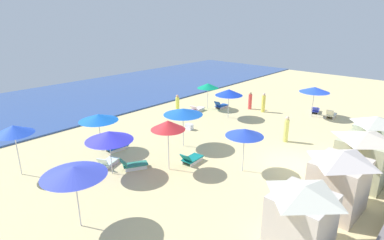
{
  "coord_description": "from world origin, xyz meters",
  "views": [
    {
      "loc": [
        -15.57,
        -6.39,
        7.9
      ],
      "look_at": [
        -0.31,
        7.27,
        1.04
      ],
      "focal_mm": 29.37,
      "sensor_mm": 36.0,
      "label": 1
    }
  ],
  "objects_px": {
    "umbrella_5": "(168,125)",
    "beachgoer_3": "(286,130)",
    "umbrella_2": "(74,171)",
    "umbrella_6": "(13,130)",
    "umbrella_0": "(229,92)",
    "beachgoer_0": "(250,101)",
    "lounge_chair_3_0": "(108,162)",
    "lounge_chair_3_1": "(133,165)",
    "cabana_1": "(339,181)",
    "umbrella_3": "(109,136)",
    "cabana_3": "(373,139)",
    "lounge_chair_8_0": "(331,115)",
    "umbrella_8": "(315,90)",
    "umbrella_7": "(245,132)",
    "umbrella_9": "(98,117)",
    "lounge_chair_1_1": "(197,109)",
    "cabana_2": "(363,157)",
    "beachgoer_2": "(177,105)",
    "lounge_chair_5_0": "(191,159)",
    "lounge_chair_9_0": "(115,147)",
    "cooler_box_0": "(189,127)",
    "lounge_chair_8_1": "(315,110)",
    "cabana_0": "(301,217)",
    "lounge_chair_1_0": "(221,105)",
    "umbrella_1": "(208,86)",
    "beachgoer_1": "(263,103)"
  },
  "relations": [
    {
      "from": "umbrella_5",
      "to": "beachgoer_3",
      "type": "relative_size",
      "value": 1.6
    },
    {
      "from": "umbrella_2",
      "to": "umbrella_6",
      "type": "relative_size",
      "value": 0.96
    },
    {
      "from": "umbrella_0",
      "to": "beachgoer_0",
      "type": "xyz_separation_m",
      "value": [
        3.33,
        0.03,
        -1.38
      ]
    },
    {
      "from": "umbrella_2",
      "to": "lounge_chair_3_0",
      "type": "relative_size",
      "value": 1.87
    },
    {
      "from": "lounge_chair_3_1",
      "to": "cabana_1",
      "type": "bearing_deg",
      "value": -132.0
    },
    {
      "from": "umbrella_0",
      "to": "umbrella_3",
      "type": "distance_m",
      "value": 11.85
    },
    {
      "from": "cabana_3",
      "to": "lounge_chair_8_0",
      "type": "relative_size",
      "value": 1.99
    },
    {
      "from": "umbrella_8",
      "to": "lounge_chair_8_0",
      "type": "bearing_deg",
      "value": -60.24
    },
    {
      "from": "umbrella_7",
      "to": "umbrella_9",
      "type": "distance_m",
      "value": 8.68
    },
    {
      "from": "lounge_chair_1_1",
      "to": "lounge_chair_3_0",
      "type": "distance_m",
      "value": 11.53
    },
    {
      "from": "cabana_2",
      "to": "lounge_chair_3_1",
      "type": "height_order",
      "value": "cabana_2"
    },
    {
      "from": "umbrella_6",
      "to": "beachgoer_2",
      "type": "height_order",
      "value": "umbrella_6"
    },
    {
      "from": "lounge_chair_5_0",
      "to": "cabana_2",
      "type": "bearing_deg",
      "value": -156.84
    },
    {
      "from": "lounge_chair_9_0",
      "to": "cooler_box_0",
      "type": "height_order",
      "value": "lounge_chair_9_0"
    },
    {
      "from": "umbrella_2",
      "to": "beachgoer_3",
      "type": "distance_m",
      "value": 13.77
    },
    {
      "from": "cabana_3",
      "to": "beachgoer_3",
      "type": "distance_m",
      "value": 4.95
    },
    {
      "from": "cabana_1",
      "to": "beachgoer_2",
      "type": "height_order",
      "value": "cabana_1"
    },
    {
      "from": "cabana_3",
      "to": "cooler_box_0",
      "type": "xyz_separation_m",
      "value": [
        -2.97,
        11.15,
        -1.17
      ]
    },
    {
      "from": "umbrella_2",
      "to": "lounge_chair_8_1",
      "type": "xyz_separation_m",
      "value": [
        21.2,
        -1.01,
        -2.17
      ]
    },
    {
      "from": "cabana_0",
      "to": "umbrella_0",
      "type": "distance_m",
      "value": 15.08
    },
    {
      "from": "umbrella_2",
      "to": "lounge_chair_3_0",
      "type": "height_order",
      "value": "umbrella_2"
    },
    {
      "from": "cabana_0",
      "to": "lounge_chair_1_0",
      "type": "distance_m",
      "value": 17.84
    },
    {
      "from": "lounge_chair_3_1",
      "to": "umbrella_9",
      "type": "xyz_separation_m",
      "value": [
        0.21,
        3.41,
        1.89
      ]
    },
    {
      "from": "umbrella_1",
      "to": "cooler_box_0",
      "type": "distance_m",
      "value": 5.9
    },
    {
      "from": "umbrella_7",
      "to": "lounge_chair_8_1",
      "type": "height_order",
      "value": "umbrella_7"
    },
    {
      "from": "lounge_chair_1_0",
      "to": "lounge_chair_3_0",
      "type": "bearing_deg",
      "value": 100.63
    },
    {
      "from": "umbrella_5",
      "to": "lounge_chair_8_1",
      "type": "height_order",
      "value": "umbrella_5"
    },
    {
      "from": "umbrella_7",
      "to": "lounge_chair_8_0",
      "type": "xyz_separation_m",
      "value": [
        12.5,
        -0.3,
        -1.92
      ]
    },
    {
      "from": "lounge_chair_8_1",
      "to": "beachgoer_3",
      "type": "distance_m",
      "value": 7.76
    },
    {
      "from": "cabana_2",
      "to": "umbrella_0",
      "type": "xyz_separation_m",
      "value": [
        4.15,
        10.92,
        0.75
      ]
    },
    {
      "from": "umbrella_5",
      "to": "umbrella_7",
      "type": "relative_size",
      "value": 1.16
    },
    {
      "from": "cabana_3",
      "to": "lounge_chair_8_0",
      "type": "xyz_separation_m",
      "value": [
        6.71,
        4.43,
        -1.11
      ]
    },
    {
      "from": "umbrella_5",
      "to": "lounge_chair_8_1",
      "type": "distance_m",
      "value": 15.8
    },
    {
      "from": "umbrella_1",
      "to": "umbrella_3",
      "type": "bearing_deg",
      "value": -163.0
    },
    {
      "from": "umbrella_7",
      "to": "beachgoer_2",
      "type": "xyz_separation_m",
      "value": [
        5.02,
        9.75,
        -1.41
      ]
    },
    {
      "from": "lounge_chair_3_1",
      "to": "beachgoer_2",
      "type": "relative_size",
      "value": 0.95
    },
    {
      "from": "umbrella_3",
      "to": "umbrella_2",
      "type": "bearing_deg",
      "value": -140.81
    },
    {
      "from": "umbrella_2",
      "to": "beachgoer_1",
      "type": "bearing_deg",
      "value": 7.58
    },
    {
      "from": "lounge_chair_3_1",
      "to": "lounge_chair_1_1",
      "type": "bearing_deg",
      "value": -38.49
    },
    {
      "from": "beachgoer_2",
      "to": "cooler_box_0",
      "type": "height_order",
      "value": "beachgoer_2"
    },
    {
      "from": "lounge_chair_1_0",
      "to": "umbrella_0",
      "type": "bearing_deg",
      "value": 140.2
    },
    {
      "from": "lounge_chair_1_0",
      "to": "cabana_0",
      "type": "bearing_deg",
      "value": 136.92
    },
    {
      "from": "cabana_1",
      "to": "lounge_chair_8_0",
      "type": "height_order",
      "value": "cabana_1"
    },
    {
      "from": "lounge_chair_1_0",
      "to": "umbrella_5",
      "type": "distance_m",
      "value": 12.54
    },
    {
      "from": "lounge_chair_8_0",
      "to": "umbrella_9",
      "type": "xyz_separation_m",
      "value": [
        -16.03,
        8.22,
        1.86
      ]
    },
    {
      "from": "lounge_chair_1_0",
      "to": "lounge_chair_8_0",
      "type": "height_order",
      "value": "lounge_chair_8_0"
    },
    {
      "from": "umbrella_2",
      "to": "umbrella_9",
      "type": "relative_size",
      "value": 1.11
    },
    {
      "from": "lounge_chair_1_0",
      "to": "lounge_chair_3_0",
      "type": "xyz_separation_m",
      "value": [
        -13.28,
        -2.18,
        -0.02
      ]
    },
    {
      "from": "cabana_2",
      "to": "beachgoer_2",
      "type": "height_order",
      "value": "cabana_2"
    },
    {
      "from": "cabana_1",
      "to": "umbrella_7",
      "type": "height_order",
      "value": "cabana_1"
    }
  ]
}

